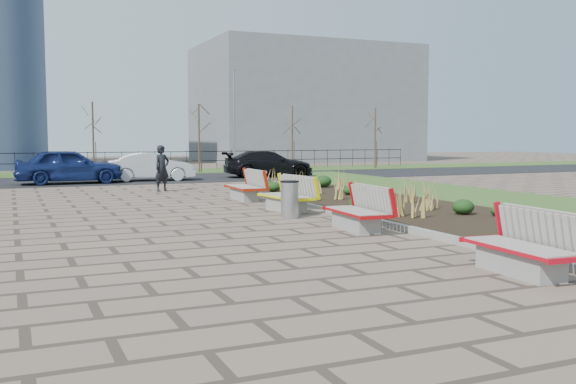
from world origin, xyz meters
name	(u,v)px	position (x,y,z in m)	size (l,w,h in m)	color
ground	(278,260)	(0.00, 0.00, 0.00)	(120.00, 120.00, 0.00)	#6F5A4C
planting_bed	(413,210)	(6.25, 5.00, 0.05)	(4.50, 18.00, 0.10)	black
planting_curb	(340,213)	(3.92, 5.00, 0.07)	(0.16, 18.00, 0.15)	gray
grass_verge_near	(539,204)	(11.00, 5.00, 0.02)	(5.00, 38.00, 0.04)	#33511E
grass_verge_far	(91,173)	(0.00, 28.00, 0.02)	(80.00, 5.00, 0.04)	#33511E
road	(105,180)	(0.00, 22.00, 0.01)	(80.00, 7.00, 0.02)	black
bench_a	(520,243)	(3.00, -2.63, 0.50)	(0.90, 2.10, 1.00)	red
bench_b	(356,209)	(3.00, 2.55, 0.50)	(0.90, 2.10, 1.00)	#B60C10
bench_c	(286,194)	(3.00, 6.61, 0.50)	(0.90, 2.10, 1.00)	#FFF50D
bench_d	(244,185)	(3.00, 10.20, 0.50)	(0.90, 2.10, 1.00)	#AF1F0B
litter_bin	(290,200)	(2.50, 5.20, 0.48)	(0.47, 0.47, 0.97)	#B2B2B7
pedestrian	(162,168)	(1.19, 14.65, 0.90)	(0.66, 0.43, 1.81)	black
car_blue	(69,166)	(-1.81, 20.20, 0.81)	(1.88, 4.66, 1.59)	navy
car_silver	(152,167)	(2.00, 20.64, 0.69)	(1.42, 4.09, 1.35)	#B6BABE
car_black	(268,164)	(8.21, 21.03, 0.70)	(1.92, 4.72, 1.37)	black
tree_c	(93,138)	(0.00, 26.50, 2.04)	(1.40, 1.40, 4.00)	#4C3D2D
tree_d	(199,138)	(6.00, 26.50, 2.04)	(1.40, 1.40, 4.00)	#4C3D2D
tree_e	(292,138)	(12.00, 26.50, 2.04)	(1.40, 1.40, 4.00)	#4C3D2D
tree_f	(375,138)	(18.00, 26.50, 2.04)	(1.40, 1.40, 4.00)	#4C3D2D
lamp_east	(234,121)	(8.00, 26.00, 3.04)	(0.24, 0.60, 6.00)	gray
railing_fence	(88,162)	(0.00, 29.50, 0.64)	(44.00, 0.10, 1.20)	black
building_grey	(304,104)	(20.00, 42.00, 5.00)	(18.00, 12.00, 10.00)	slate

